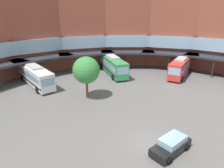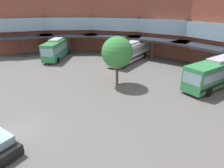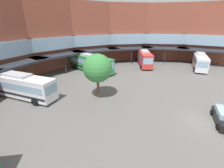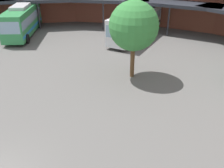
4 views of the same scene
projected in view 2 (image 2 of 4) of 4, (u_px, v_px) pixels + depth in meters
ground_plane at (18, 134)px, 16.38m from camera, size 117.23×117.23×0.00m
station_building at (188, 27)px, 25.74m from camera, size 73.94×35.83×15.12m
bus_1 at (219, 71)px, 25.31m from camera, size 3.11×12.44×3.82m
bus_2 at (57, 48)px, 38.10m from camera, size 9.29×8.47×3.83m
bus_3 at (130, 52)px, 35.73m from camera, size 6.38×12.07×3.65m
plaza_tree at (117, 53)px, 24.38m from camera, size 4.04×4.04×6.50m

